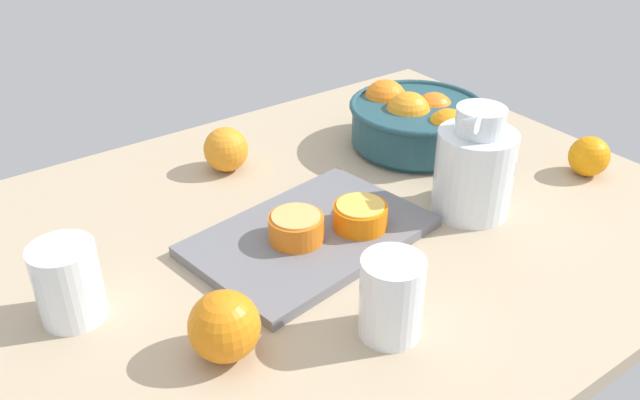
% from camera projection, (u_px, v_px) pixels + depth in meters
% --- Properties ---
extents(ground_plane, '(1.17, 0.91, 0.03)m').
position_uv_depth(ground_plane, '(330.00, 230.00, 1.07)').
color(ground_plane, tan).
extents(fruit_bowl, '(0.26, 0.26, 0.11)m').
position_uv_depth(fruit_bowl, '(416.00, 120.00, 1.27)').
color(fruit_bowl, '#234C56').
rests_on(fruit_bowl, ground_plane).
extents(juice_pitcher, '(0.17, 0.13, 0.19)m').
position_uv_depth(juice_pitcher, '(474.00, 173.00, 1.06)').
color(juice_pitcher, white).
rests_on(juice_pitcher, ground_plane).
extents(juice_glass, '(0.08, 0.08, 0.11)m').
position_uv_depth(juice_glass, '(391.00, 302.00, 0.82)').
color(juice_glass, white).
rests_on(juice_glass, ground_plane).
extents(second_glass, '(0.08, 0.08, 0.11)m').
position_uv_depth(second_glass, '(69.00, 287.00, 0.84)').
color(second_glass, white).
rests_on(second_glass, ground_plane).
extents(cutting_board, '(0.38, 0.28, 0.02)m').
position_uv_depth(cutting_board, '(310.00, 236.00, 1.01)').
color(cutting_board, slate).
rests_on(cutting_board, ground_plane).
extents(orange_half_0, '(0.08, 0.08, 0.04)m').
position_uv_depth(orange_half_0, '(296.00, 227.00, 0.98)').
color(orange_half_0, orange).
rests_on(orange_half_0, cutting_board).
extents(orange_half_1, '(0.08, 0.08, 0.04)m').
position_uv_depth(orange_half_1, '(360.00, 216.00, 1.01)').
color(orange_half_1, orange).
rests_on(orange_half_1, cutting_board).
extents(loose_orange_0, '(0.07, 0.07, 0.07)m').
position_uv_depth(loose_orange_0, '(589.00, 156.00, 1.18)').
color(loose_orange_0, orange).
rests_on(loose_orange_0, ground_plane).
extents(loose_orange_1, '(0.08, 0.08, 0.08)m').
position_uv_depth(loose_orange_1, '(226.00, 149.00, 1.19)').
color(loose_orange_1, orange).
rests_on(loose_orange_1, ground_plane).
extents(loose_orange_2, '(0.09, 0.09, 0.09)m').
position_uv_depth(loose_orange_2, '(224.00, 326.00, 0.78)').
color(loose_orange_2, orange).
rests_on(loose_orange_2, ground_plane).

